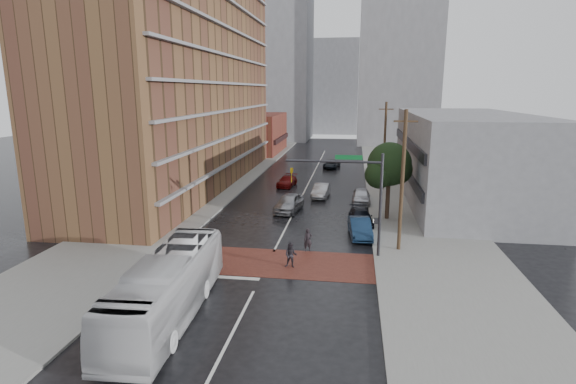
% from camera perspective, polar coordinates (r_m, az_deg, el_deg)
% --- Properties ---
extents(ground, '(160.00, 160.00, 0.00)m').
position_cam_1_polar(ground, '(29.91, -2.70, -9.27)').
color(ground, black).
rests_on(ground, ground).
extents(crosswalk, '(14.00, 5.00, 0.02)m').
position_cam_1_polar(crosswalk, '(30.36, -2.52, -8.91)').
color(crosswalk, brown).
rests_on(crosswalk, ground).
extents(sidewalk_west, '(9.00, 90.00, 0.15)m').
position_cam_1_polar(sidewalk_west, '(55.98, -9.38, 1.13)').
color(sidewalk_west, gray).
rests_on(sidewalk_west, ground).
extents(sidewalk_east, '(9.00, 90.00, 0.15)m').
position_cam_1_polar(sidewalk_east, '(53.71, 14.70, 0.38)').
color(sidewalk_east, gray).
rests_on(sidewalk_east, ground).
extents(apartment_block, '(10.00, 44.00, 28.00)m').
position_cam_1_polar(apartment_block, '(54.82, -12.83, 15.38)').
color(apartment_block, brown).
rests_on(apartment_block, ground).
extents(storefront_west, '(8.00, 16.00, 7.00)m').
position_cam_1_polar(storefront_west, '(83.39, -3.73, 7.45)').
color(storefront_west, maroon).
rests_on(storefront_west, ground).
extents(building_east, '(11.00, 26.00, 9.00)m').
position_cam_1_polar(building_east, '(48.94, 21.45, 4.00)').
color(building_east, gray).
rests_on(building_east, ground).
extents(distant_tower_west, '(18.00, 16.00, 32.00)m').
position_cam_1_polar(distant_tower_west, '(107.07, -2.14, 15.34)').
color(distant_tower_west, gray).
rests_on(distant_tower_west, ground).
extents(distant_tower_east, '(16.00, 14.00, 36.00)m').
position_cam_1_polar(distant_tower_east, '(99.79, 13.87, 16.33)').
color(distant_tower_east, gray).
rests_on(distant_tower_east, ground).
extents(distant_tower_center, '(12.00, 10.00, 24.00)m').
position_cam_1_polar(distant_tower_center, '(122.31, 6.01, 13.08)').
color(distant_tower_center, gray).
rests_on(distant_tower_center, ground).
extents(street_tree, '(4.20, 4.10, 6.90)m').
position_cam_1_polar(street_tree, '(39.88, 12.76, 3.10)').
color(street_tree, '#332319').
rests_on(street_tree, ground).
extents(signal_mast, '(6.50, 0.30, 7.20)m').
position_cam_1_polar(signal_mast, '(30.39, 9.01, 0.29)').
color(signal_mast, '#2D2D33').
rests_on(signal_mast, ground).
extents(utility_pole_near, '(1.60, 0.26, 10.00)m').
position_cam_1_polar(utility_pole_near, '(31.96, 14.32, 1.40)').
color(utility_pole_near, '#473321').
rests_on(utility_pole_near, ground).
extents(utility_pole_far, '(1.60, 0.26, 10.00)m').
position_cam_1_polar(utility_pole_far, '(51.66, 12.15, 5.74)').
color(utility_pole_far, '#473321').
rests_on(utility_pole_far, ground).
extents(transit_bus, '(3.30, 11.73, 3.23)m').
position_cam_1_polar(transit_bus, '(23.71, -14.98, -11.59)').
color(transit_bus, silver).
rests_on(transit_bus, ground).
extents(pedestrian_a, '(0.71, 0.58, 1.68)m').
position_cam_1_polar(pedestrian_a, '(32.07, 2.55, -6.12)').
color(pedestrian_a, black).
rests_on(pedestrian_a, ground).
extents(pedestrian_b, '(0.86, 0.69, 1.68)m').
position_cam_1_polar(pedestrian_b, '(29.24, 0.36, -8.02)').
color(pedestrian_b, '#252127').
rests_on(pedestrian_b, ground).
extents(car_travel_a, '(2.75, 5.20, 1.68)m').
position_cam_1_polar(car_travel_a, '(42.43, 0.12, -1.38)').
color(car_travel_a, '#9D9EA4').
rests_on(car_travel_a, ground).
extents(car_travel_b, '(1.92, 4.49, 1.44)m').
position_cam_1_polar(car_travel_b, '(48.23, 4.23, 0.17)').
color(car_travel_b, '#A5A7AD').
rests_on(car_travel_b, ground).
extents(car_travel_c, '(2.29, 4.44, 1.23)m').
position_cam_1_polar(car_travel_c, '(53.70, -0.12, 1.39)').
color(car_travel_c, '#650B0B').
rests_on(car_travel_c, ground).
extents(suv_travel, '(2.63, 4.57, 1.20)m').
position_cam_1_polar(suv_travel, '(66.54, 5.56, 3.54)').
color(suv_travel, black).
rests_on(suv_travel, ground).
extents(car_parked_near, '(2.03, 4.62, 1.48)m').
position_cam_1_polar(car_parked_near, '(35.62, 9.13, -4.50)').
color(car_parked_near, '#132844').
rests_on(car_parked_near, ground).
extents(car_parked_mid, '(2.32, 4.59, 1.28)m').
position_cam_1_polar(car_parked_mid, '(38.96, 9.24, -3.15)').
color(car_parked_mid, black).
rests_on(car_parked_mid, ground).
extents(car_parked_far, '(1.82, 4.52, 1.54)m').
position_cam_1_polar(car_parked_far, '(45.95, 9.27, -0.54)').
color(car_parked_far, '#B8B9C1').
rests_on(car_parked_far, ground).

